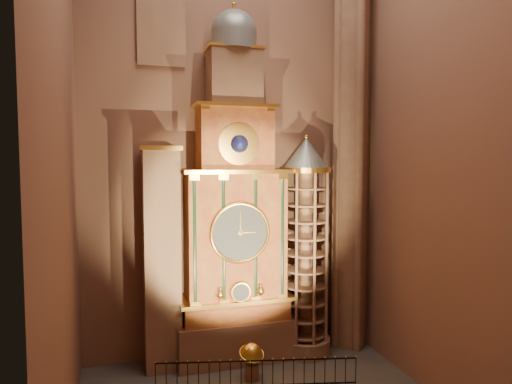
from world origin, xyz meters
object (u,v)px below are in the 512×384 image
object	(u,v)px
iron_railing	(257,374)
astronomical_clock	(235,222)
portrait_tower	(162,258)
stair_turret	(305,248)
celestial_globe	(252,358)

from	to	relation	value
iron_railing	astronomical_clock	bearing A→B (deg)	94.02
portrait_tower	iron_railing	distance (m)	6.51
astronomical_clock	stair_turret	world-z (taller)	astronomical_clock
astronomical_clock	iron_railing	distance (m)	6.75
portrait_tower	celestial_globe	size ratio (longest dim) A/B	6.31
portrait_tower	stair_turret	size ratio (longest dim) A/B	0.94
portrait_tower	stair_turret	world-z (taller)	stair_turret
portrait_tower	celestial_globe	xyz separation A→B (m)	(3.60, -2.21, -4.18)
celestial_globe	iron_railing	distance (m)	0.84
portrait_tower	celestial_globe	bearing A→B (deg)	-31.54
astronomical_clock	iron_railing	bearing A→B (deg)	-85.98
astronomical_clock	celestial_globe	distance (m)	6.12
stair_turret	iron_railing	xyz separation A→B (m)	(-3.29, -2.70, -4.65)
iron_railing	celestial_globe	bearing A→B (deg)	90.63
astronomical_clock	iron_railing	world-z (taller)	astronomical_clock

